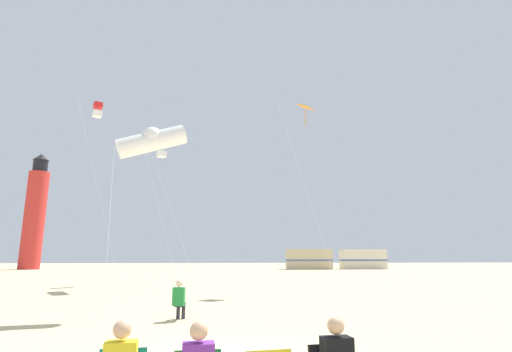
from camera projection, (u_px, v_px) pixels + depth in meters
The scene contains 9 objects.
kite_flyer_standing at pixel (179, 299), 11.45m from camera, with size 0.37×0.53×1.16m.
kite_tube_white at pixel (152, 140), 13.88m from camera, with size 2.82×2.36×6.62m.
kite_tube_blue at pixel (169, 139), 25.39m from camera, with size 3.50×3.53×10.06m.
kite_box_cyan at pixel (162, 150), 28.89m from camera, with size 2.69×2.01×10.22m.
kite_box_scarlet at pixel (98, 110), 30.05m from camera, with size 3.33×3.11×13.57m.
kite_diamond_orange at pixel (305, 114), 22.84m from camera, with size 2.98×2.50×10.77m.
lighthouse_distant at pixel (35, 214), 55.88m from camera, with size 2.80×2.80×16.80m.
rv_van_tan at pixel (309, 259), 55.11m from camera, with size 6.54×2.65×2.80m.
rv_van_cream at pixel (363, 259), 56.35m from camera, with size 6.47×2.42×2.80m.
Camera 1 is at (-0.00, -6.91, 1.85)m, focal length 27.15 mm.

